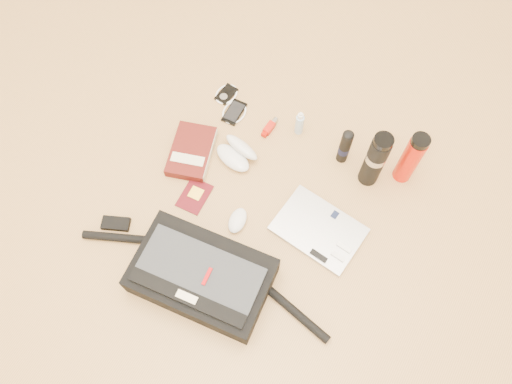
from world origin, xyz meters
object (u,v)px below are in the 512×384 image
Objects in this scene: laptop at (319,230)px; thermos_red at (411,158)px; thermos_black at (375,160)px; messenger_bag at (201,276)px; book at (192,152)px.

thermos_red reaches higher than laptop.
thermos_black is (0.06, 0.28, 0.13)m from laptop.
thermos_black is at bearing 56.59° from messenger_bag.
book is at bearing -158.89° from thermos_black.
book is at bearing 120.53° from messenger_bag.
book is (-0.55, 0.04, 0.01)m from laptop.
thermos_black reaches higher than book.
book is 0.95× the size of thermos_black.
laptop is 0.55m from book.
messenger_bag is 3.32× the size of thermos_black.
book reaches higher than laptop.
thermos_red is (0.72, 0.31, 0.11)m from book.
thermos_black reaches higher than laptop.
messenger_bag is 2.87× the size of laptop.
laptop is 1.16× the size of thermos_black.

